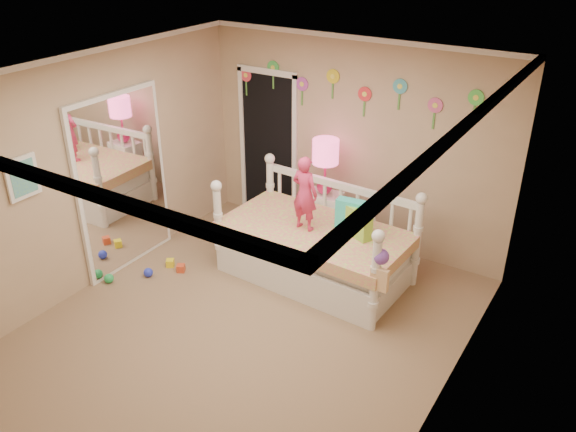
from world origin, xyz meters
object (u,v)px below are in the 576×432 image
Objects in this scene: daybed at (316,232)px; child at (305,193)px; nightstand at (324,219)px; table_lamp at (325,158)px.

child is at bearing -138.03° from daybed.
child reaches higher than nightstand.
daybed reaches higher than nightstand.
child is (-0.10, -0.08, 0.50)m from daybed.
child is 1.22× the size of table_lamp.
nightstand is (-0.19, 0.80, -0.72)m from child.
nightstand is at bearing -72.75° from child.
nightstand is at bearing 114.69° from daybed.
daybed is 2.49× the size of child.
table_lamp is (0.00, -0.00, 0.83)m from nightstand.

